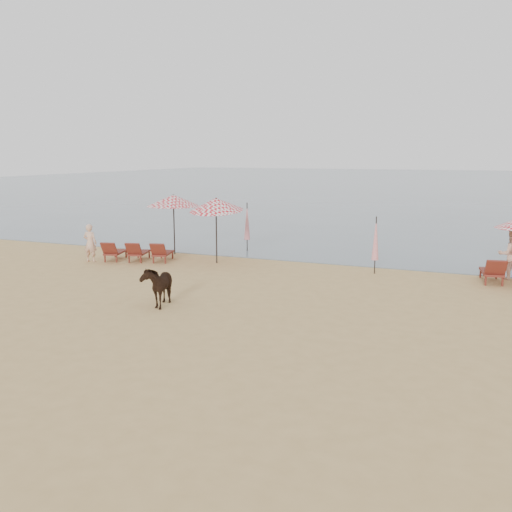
{
  "coord_description": "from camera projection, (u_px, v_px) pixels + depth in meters",
  "views": [
    {
      "loc": [
        7.11,
        -12.1,
        4.44
      ],
      "look_at": [
        0.0,
        5.0,
        1.1
      ],
      "focal_mm": 40.0,
      "sensor_mm": 36.0,
      "label": 1
    }
  ],
  "objects": [
    {
      "name": "ground",
      "position": [
        180.0,
        331.0,
        14.47
      ],
      "size": [
        120.0,
        120.0,
        0.0
      ],
      "primitive_type": "plane",
      "color": "tan",
      "rests_on": "ground"
    },
    {
      "name": "sea",
      "position": [
        444.0,
        183.0,
        87.15
      ],
      "size": [
        160.0,
        140.0,
        0.06
      ],
      "primitive_type": "cube",
      "color": "#51606B",
      "rests_on": "ground"
    },
    {
      "name": "lounger_cluster_left",
      "position": [
        138.0,
        252.0,
        23.71
      ],
      "size": [
        3.0,
        2.25,
        0.59
      ],
      "rotation": [
        0.0,
        0.0,
        0.28
      ],
      "color": "maroon",
      "rests_on": "ground"
    },
    {
      "name": "umbrella_open_left_a",
      "position": [
        173.0,
        201.0,
        25.03
      ],
      "size": [
        2.34,
        2.34,
        2.67
      ],
      "rotation": [
        0.0,
        0.0,
        -0.43
      ],
      "color": "black",
      "rests_on": "ground"
    },
    {
      "name": "umbrella_open_left_b",
      "position": [
        216.0,
        205.0,
        23.03
      ],
      "size": [
        2.18,
        2.22,
        2.78
      ],
      "rotation": [
        0.0,
        0.0,
        0.35
      ],
      "color": "black",
      "rests_on": "ground"
    },
    {
      "name": "umbrella_closed_left",
      "position": [
        247.0,
        221.0,
        25.97
      ],
      "size": [
        0.27,
        0.27,
        2.24
      ],
      "rotation": [
        0.0,
        0.0,
        -0.13
      ],
      "color": "black",
      "rests_on": "ground"
    },
    {
      "name": "umbrella_closed_right",
      "position": [
        376.0,
        239.0,
        21.11
      ],
      "size": [
        0.26,
        0.26,
        2.15
      ],
      "rotation": [
        0.0,
        0.0,
        0.02
      ],
      "color": "black",
      "rests_on": "ground"
    },
    {
      "name": "cow",
      "position": [
        158.0,
        285.0,
        16.79
      ],
      "size": [
        1.04,
        1.59,
        1.24
      ],
      "primitive_type": "imported",
      "rotation": [
        0.0,
        0.0,
        0.28
      ],
      "color": "black",
      "rests_on": "ground"
    },
    {
      "name": "beachgoer_left",
      "position": [
        90.0,
        243.0,
        23.56
      ],
      "size": [
        0.63,
        0.46,
        1.58
      ],
      "primitive_type": "imported",
      "rotation": [
        0.0,
        0.0,
        3.29
      ],
      "color": "#DCA889",
      "rests_on": "ground"
    },
    {
      "name": "beachgoer_right_a",
      "position": [
        511.0,
        255.0,
        20.22
      ],
      "size": [
        1.03,
        0.89,
        1.8
      ],
      "primitive_type": "imported",
      "rotation": [
        0.0,
        0.0,
        3.42
      ],
      "color": "#D8A287",
      "rests_on": "ground"
    }
  ]
}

